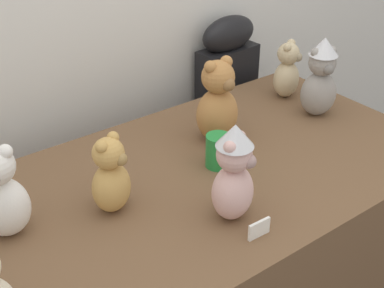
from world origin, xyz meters
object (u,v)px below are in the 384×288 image
teddy_bear_honey (111,177)px  party_cup_green (218,151)px  teddy_bear_sand (287,71)px  instrument_case (225,125)px  display_table (192,272)px  teddy_bear_snow (1,194)px  teddy_bear_blush (234,173)px  teddy_bear_ash (320,78)px  teddy_bear_caramel (218,103)px

teddy_bear_honey → party_cup_green: 0.39m
teddy_bear_sand → party_cup_green: size_ratio=2.10×
instrument_case → party_cup_green: instrument_case is taller
display_table → instrument_case: size_ratio=1.60×
teddy_bear_snow → teddy_bear_sand: bearing=38.8°
display_table → teddy_bear_sand: teddy_bear_sand is taller
teddy_bear_sand → teddy_bear_blush: size_ratio=0.79×
instrument_case → teddy_bear_sand: bearing=-87.9°
teddy_bear_snow → teddy_bear_honey: bearing=15.9°
display_table → teddy_bear_ash: size_ratio=5.56×
teddy_bear_sand → teddy_bear_honey: (-0.93, -0.24, 0.00)m
teddy_bear_snow → teddy_bear_sand: (1.21, 0.16, -0.02)m
teddy_bear_caramel → teddy_bear_blush: 0.44m
teddy_bear_caramel → teddy_bear_blush: size_ratio=1.02×
teddy_bear_caramel → teddy_bear_ash: teddy_bear_ash is taller
teddy_bear_blush → party_cup_green: size_ratio=2.65×
teddy_bear_ash → party_cup_green: 0.54m
display_table → teddy_bear_caramel: 0.60m
teddy_bear_blush → party_cup_green: (0.13, 0.22, -0.09)m
teddy_bear_sand → teddy_bear_blush: teddy_bear_blush is taller
teddy_bear_sand → teddy_bear_ash: bearing=-123.9°
teddy_bear_sand → teddy_bear_ash: 0.19m
teddy_bear_snow → teddy_bear_caramel: size_ratio=0.91×
teddy_bear_caramel → party_cup_green: 0.19m
display_table → party_cup_green: (0.11, 0.00, 0.45)m
teddy_bear_ash → teddy_bear_honey: 0.91m
teddy_bear_honey → teddy_bear_blush: bearing=-69.8°
teddy_bear_sand → teddy_bear_honey: teddy_bear_honey is taller
teddy_bear_blush → teddy_bear_caramel: bearing=30.3°
teddy_bear_snow → party_cup_green: size_ratio=2.48×
display_table → teddy_bear_ash: teddy_bear_ash is taller
teddy_bear_snow → party_cup_green: teddy_bear_snow is taller
teddy_bear_ash → teddy_bear_blush: 0.72m
teddy_bear_blush → instrument_case: bearing=24.4°
teddy_bear_honey → teddy_bear_ash: bearing=-24.1°
teddy_bear_caramel → party_cup_green: (-0.11, -0.14, -0.08)m
teddy_bear_sand → teddy_bear_honey: size_ratio=0.97×
teddy_bear_caramel → party_cup_green: size_ratio=2.71×
teddy_bear_ash → teddy_bear_blush: bearing=-138.4°
instrument_case → party_cup_green: 0.83m
display_table → instrument_case: instrument_case is taller
instrument_case → teddy_bear_caramel: (-0.40, -0.42, 0.40)m
instrument_case → teddy_bear_ash: teddy_bear_ash is taller
instrument_case → teddy_bear_honey: instrument_case is taller
teddy_bear_honey → teddy_bear_blush: (0.25, -0.23, 0.03)m
teddy_bear_ash → teddy_bear_honey: teddy_bear_ash is taller
display_table → teddy_bear_honey: bearing=178.6°
teddy_bear_snow → teddy_bear_honey: teddy_bear_snow is taller
teddy_bear_sand → teddy_bear_caramel: (-0.44, -0.10, 0.03)m
instrument_case → teddy_bear_ash: size_ratio=3.48×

